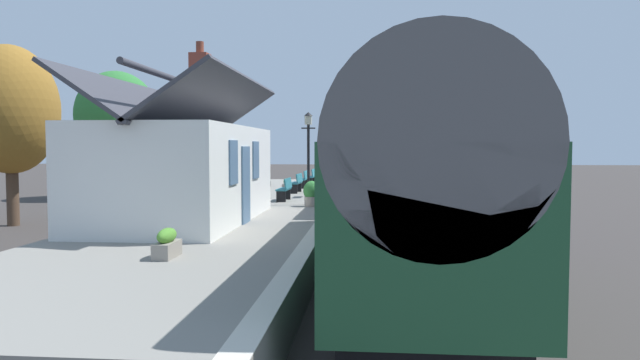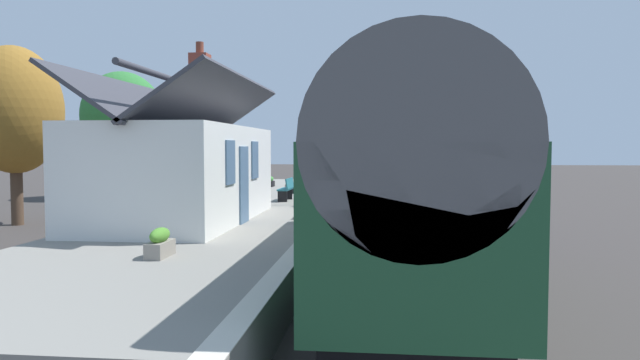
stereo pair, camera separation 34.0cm
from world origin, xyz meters
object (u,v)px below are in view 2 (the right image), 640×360
Objects in this scene: planter_edge_near at (264,179)px; planter_edge_far at (329,186)px; planter_under_sign at (160,243)px; tree_distant at (14,110)px; station_building at (182,169)px; tree_mid_background at (123,116)px; bench_near_building at (307,179)px; planter_bench_right at (271,182)px; bench_mid_platform at (300,182)px; lamp_post_platform at (309,139)px; train at (395,173)px; station_sign_board at (321,169)px; planter_by_door at (312,194)px; bench_by_lamp at (287,188)px; bench_platform_end at (316,176)px; planter_corner_building at (249,188)px; planter_bench_left at (290,185)px.

planter_edge_far is at bearing -139.64° from planter_edge_near.
tree_distant is at bearing 43.75° from planter_under_sign.
station_building is 19.34m from tree_mid_background.
planter_bench_right is (0.79, 2.08, -0.22)m from bench_near_building.
lamp_post_platform reaches higher than bench_mid_platform.
station_building is (-0.91, 5.97, 0.11)m from train.
station_sign_board is (13.52, -1.63, 0.92)m from planter_under_sign.
planter_under_sign is 1.04× the size of planter_bench_right.
tree_distant is at bearing 88.14° from planter_by_door.
station_building is 1.18× the size of tree_distant.
station_building is 16.26m from planter_edge_near.
bench_by_lamp is 5.11m from planter_edge_far.
bench_platform_end is 11.29m from lamp_post_platform.
planter_corner_building is at bearing 143.65° from planter_edge_far.
tree_distant reaches higher than planter_bench_left.
planter_edge_near is 0.95× the size of planter_by_door.
station_sign_board reaches higher than planter_edge_far.
planter_corner_building is at bearing 48.65° from lamp_post_platform.
station_building reaches higher than planter_corner_building.
bench_platform_end is at bearing -0.22° from bench_by_lamp.
station_building is at bearing 178.54° from planter_corner_building.
bench_mid_platform reaches higher than planter_bench_right.
station_building is 9.97× the size of planter_under_sign.
planter_edge_near is 0.13× the size of tree_distant.
planter_corner_building is (12.69, 1.24, 0.14)m from planter_under_sign.
bench_platform_end is 2.98m from planter_edge_near.
bench_platform_end is at bearing -1.44° from planter_under_sign.
planter_corner_building is 4.25m from planter_by_door.
tree_distant is (3.80, 14.15, 2.12)m from train.
station_sign_board is 11.98m from tree_distant.
planter_corner_building is 0.11× the size of tree_distant.
planter_corner_building is at bearing 106.17° from station_sign_board.
planter_bench_right is at bearing -39.42° from tree_distant.
station_building is 5.82m from lamp_post_platform.
lamp_post_platform is (3.99, 2.98, 1.02)m from train.
planter_by_door reaches higher than planter_bench_right.
station_building reaches higher than bench_mid_platform.
station_sign_board is (-7.99, -4.07, 0.89)m from planter_edge_near.
tree_distant is (0.37, 11.34, 3.02)m from planter_by_door.
planter_by_door is (-6.03, -1.30, -0.03)m from bench_mid_platform.
train reaches higher than planter_corner_building.
planter_bench_right is (3.00, 3.37, -0.00)m from planter_edge_far.
bench_mid_platform is (10.38, -1.87, -0.98)m from station_building.
planter_under_sign is at bearing -164.97° from station_building.
station_building is 7.68× the size of planter_bench_left.
tree_mid_background reaches higher than bench_mid_platform.
planter_bench_right is at bearing 48.36° from planter_edge_far.
bench_mid_platform is 0.21× the size of tree_distant.
station_sign_board is at bearing -124.03° from tree_mid_background.
tree_mid_background is (16.67, 9.48, 2.46)m from station_building.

